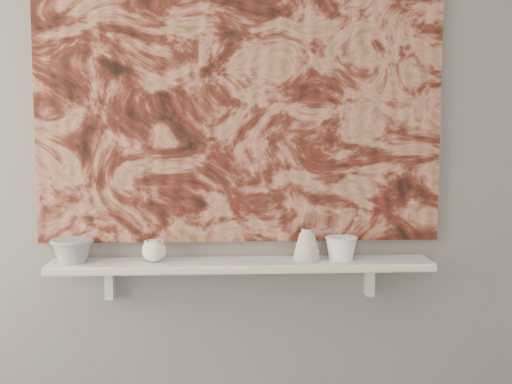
{
  "coord_description": "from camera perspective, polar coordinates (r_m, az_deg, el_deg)",
  "views": [
    {
      "loc": [
        -0.08,
        -1.06,
        1.45
      ],
      "look_at": [
        0.05,
        1.49,
        1.19
      ],
      "focal_mm": 50.0,
      "sensor_mm": 36.0,
      "label": 1
    }
  ],
  "objects": [
    {
      "name": "shelf",
      "position": [
        2.63,
        -1.19,
        -5.85
      ],
      "size": [
        1.4,
        0.18,
        0.03
      ],
      "primitive_type": "cube",
      "color": "white",
      "rests_on": "wall_back"
    },
    {
      "name": "bracket_left",
      "position": [
        2.73,
        -11.63,
        -7.1
      ],
      "size": [
        0.03,
        0.06,
        0.12
      ],
      "primitive_type": "cube",
      "color": "white",
      "rests_on": "wall_back"
    },
    {
      "name": "cup_cream",
      "position": [
        2.62,
        -8.15,
        -4.67
      ],
      "size": [
        0.12,
        0.12,
        0.08
      ],
      "primitive_type": null,
      "rotation": [
        0.0,
        0.0,
        0.43
      ],
      "color": "white",
      "rests_on": "shelf"
    },
    {
      "name": "shelf_stripe",
      "position": [
        2.53,
        -1.12,
        -6.28
      ],
      "size": [
        1.4,
        0.01,
        0.02
      ],
      "primitive_type": "cube",
      "color": "#F4E5A2",
      "rests_on": "shelf"
    },
    {
      "name": "painting",
      "position": [
        2.65,
        -1.28,
        7.86
      ],
      "size": [
        1.5,
        0.02,
        1.1
      ],
      "primitive_type": "cube",
      "color": "maroon",
      "rests_on": "wall_back"
    },
    {
      "name": "wall_back",
      "position": [
        2.67,
        -1.28,
        3.76
      ],
      "size": [
        3.6,
        0.0,
        3.6
      ],
      "primitive_type": "plane",
      "rotation": [
        1.57,
        0.0,
        0.0
      ],
      "color": "gray",
      "rests_on": "floor"
    },
    {
      "name": "bowl_grey",
      "position": [
        2.67,
        -14.49,
        -4.56
      ],
      "size": [
        0.18,
        0.18,
        0.09
      ],
      "primitive_type": null,
      "rotation": [
        0.0,
        0.0,
        -0.23
      ],
      "color": "gray",
      "rests_on": "shelf"
    },
    {
      "name": "bracket_right",
      "position": [
        2.76,
        9.05,
        -6.91
      ],
      "size": [
        0.03,
        0.06,
        0.12
      ],
      "primitive_type": "cube",
      "color": "white",
      "rests_on": "wall_back"
    },
    {
      "name": "house_motif",
      "position": [
        2.7,
        8.33,
        1.22
      ],
      "size": [
        0.09,
        0.0,
        0.08
      ],
      "primitive_type": "cube",
      "color": "black",
      "rests_on": "painting"
    },
    {
      "name": "bell_vessel",
      "position": [
        2.63,
        4.08,
        -4.21
      ],
      "size": [
        0.11,
        0.11,
        0.12
      ],
      "primitive_type": null,
      "rotation": [
        0.0,
        0.0,
        0.03
      ],
      "color": "beige",
      "rests_on": "shelf"
    },
    {
      "name": "bowl_white",
      "position": [
        2.65,
        6.83,
        -4.48
      ],
      "size": [
        0.14,
        0.14,
        0.09
      ],
      "primitive_type": null,
      "rotation": [
        0.0,
        0.0,
        0.13
      ],
      "color": "white",
      "rests_on": "shelf"
    }
  ]
}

